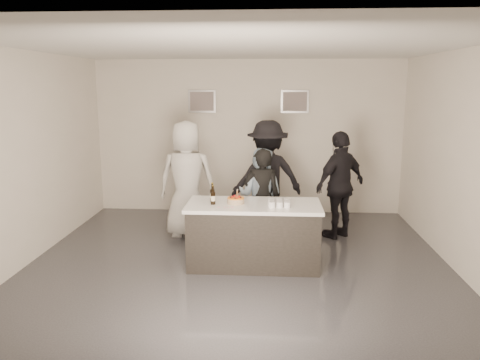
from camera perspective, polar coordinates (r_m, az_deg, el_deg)
The scene contains 19 objects.
floor at distance 6.70m, azimuth -0.28°, elevation -10.55°, with size 6.00×6.00×0.00m, color #3D3D42.
ceiling at distance 6.22m, azimuth -0.31°, elevation 15.97°, with size 6.00×6.00×0.00m, color white.
wall_back at distance 9.26m, azimuth 0.99°, elevation 5.23°, with size 6.00×0.04×3.00m, color silver.
wall_front at distance 3.38m, azimuth -3.82°, elevation -6.09°, with size 6.00×0.04×3.00m, color silver.
wall_left at distance 7.15m, azimuth -25.06°, elevation 2.25°, with size 0.04×6.00×3.00m, color silver.
wall_right at distance 6.78m, azimuth 25.91°, elevation 1.73°, with size 0.04×6.00×3.00m, color silver.
picture_left at distance 9.26m, azimuth -4.65°, elevation 9.54°, with size 0.54×0.04×0.44m, color #B2B2B7.
picture_right at distance 9.18m, azimuth 6.70°, elevation 9.48°, with size 0.54×0.04×0.44m, color #B2B2B7.
bar_counter at distance 6.62m, azimuth 1.67°, elevation -6.67°, with size 1.86×0.86×0.90m, color white.
cake at distance 6.50m, azimuth -0.52°, elevation -2.54°, with size 0.24×0.24×0.07m, color orange.
beer_bottle_a at distance 6.60m, azimuth -3.40°, elevation -1.51°, with size 0.07×0.07×0.26m, color black.
beer_bottle_b at distance 6.44m, azimuth -3.32°, elevation -1.85°, with size 0.07×0.07×0.26m, color black.
tumbler_cluster at distance 6.40m, azimuth 4.80°, elevation -2.79°, with size 0.30×0.30×0.08m, color orange.
candles at distance 6.27m, azimuth -1.58°, elevation -3.39°, with size 0.24×0.08×0.01m, color pink.
person_main_black at distance 7.32m, azimuth 2.67°, elevation -2.21°, with size 0.57×0.37×1.56m, color black.
person_main_blue at distance 7.47m, azimuth 2.47°, elevation -1.97°, with size 0.75×0.59×1.55m, color #A2BCD4.
person_guest_left at distance 7.83m, azimuth -6.47°, elevation 0.10°, with size 0.95×0.62×1.95m, color silver.
person_guest_right at distance 7.90m, azimuth 12.12°, elevation -0.59°, with size 1.05×0.44×1.78m, color black.
person_guest_back at distance 8.03m, azimuth 3.36°, elevation 0.38°, with size 1.25×0.72×1.93m, color black.
Camera 1 is at (0.43, -6.19, 2.52)m, focal length 35.00 mm.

